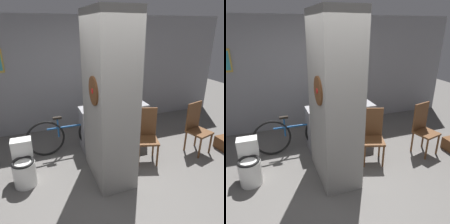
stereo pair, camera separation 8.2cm
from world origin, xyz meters
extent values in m
plane|color=#5B5956|center=(0.00, 0.00, 0.00)|extent=(14.00, 14.00, 0.00)
cube|color=gray|center=(0.00, 2.63, 1.30)|extent=(8.00, 0.06, 2.60)
cube|color=#B79338|center=(1.50, 2.58, 1.55)|extent=(0.44, 0.02, 0.34)
cube|color=#E0CC4C|center=(1.50, 2.57, 1.55)|extent=(0.36, 0.01, 0.28)
cube|color=#B79338|center=(0.70, 2.58, 1.85)|extent=(0.28, 0.02, 0.38)
cube|color=#B24C8C|center=(0.70, 2.57, 1.85)|extent=(0.23, 0.01, 0.31)
cube|color=gray|center=(0.14, 0.53, 1.30)|extent=(0.56, 1.05, 2.60)
cylinder|color=#593319|center=(-0.16, 0.32, 1.55)|extent=(0.03, 0.40, 0.40)
cylinder|color=red|center=(-0.17, 0.32, 1.55)|extent=(0.01, 0.07, 0.07)
cube|color=gray|center=(0.57, 1.43, 0.43)|extent=(1.39, 0.44, 0.86)
cylinder|color=white|center=(-1.21, 0.70, 0.20)|extent=(0.35, 0.35, 0.40)
torus|color=black|center=(-1.21, 0.70, 0.41)|extent=(0.34, 0.34, 0.04)
cube|color=white|center=(-1.21, 0.94, 0.54)|extent=(0.31, 0.20, 0.29)
cylinder|color=brown|center=(0.69, 0.51, 0.21)|extent=(0.04, 0.04, 0.42)
cylinder|color=brown|center=(1.01, 0.41, 0.21)|extent=(0.04, 0.04, 0.42)
cylinder|color=brown|center=(0.79, 0.83, 0.21)|extent=(0.04, 0.04, 0.42)
cylinder|color=brown|center=(1.11, 0.73, 0.21)|extent=(0.04, 0.04, 0.42)
cube|color=brown|center=(0.90, 0.62, 0.44)|extent=(0.49, 0.49, 0.04)
cube|color=brown|center=(0.95, 0.79, 0.73)|extent=(0.38, 0.15, 0.54)
cylinder|color=brown|center=(1.89, 0.35, 0.21)|extent=(0.04, 0.04, 0.42)
cylinder|color=brown|center=(2.22, 0.43, 0.21)|extent=(0.04, 0.04, 0.42)
cylinder|color=brown|center=(1.81, 0.67, 0.21)|extent=(0.04, 0.04, 0.42)
cylinder|color=brown|center=(2.14, 0.75, 0.21)|extent=(0.04, 0.04, 0.42)
cube|color=brown|center=(2.02, 0.55, 0.44)|extent=(0.47, 0.47, 0.04)
cube|color=brown|center=(1.97, 0.73, 0.73)|extent=(0.39, 0.12, 0.54)
torus|color=black|center=(-0.81, 1.46, 0.36)|extent=(0.72, 0.04, 0.72)
torus|color=black|center=(0.18, 1.46, 0.36)|extent=(0.72, 0.04, 0.72)
cylinder|color=#194C8C|center=(-0.32, 1.46, 0.55)|extent=(0.91, 0.04, 0.04)
cylinder|color=#194C8C|center=(-0.56, 1.46, 0.55)|extent=(0.03, 0.03, 0.38)
cylinder|color=#194C8C|center=(0.13, 1.46, 0.55)|extent=(0.03, 0.03, 0.34)
cube|color=black|center=(-0.56, 1.46, 0.76)|extent=(0.16, 0.06, 0.04)
cylinder|color=#262626|center=(0.13, 1.46, 0.72)|extent=(0.03, 0.42, 0.03)
cylinder|color=silver|center=(0.87, 1.42, 0.96)|extent=(0.06, 0.06, 0.20)
cylinder|color=silver|center=(0.87, 1.42, 1.11)|extent=(0.03, 0.03, 0.09)
sphere|color=#333333|center=(0.87, 1.42, 1.16)|extent=(0.03, 0.03, 0.03)
cylinder|color=olive|center=(0.77, 1.51, 0.95)|extent=(0.07, 0.07, 0.17)
cylinder|color=olive|center=(0.77, 1.51, 1.07)|extent=(0.03, 0.03, 0.07)
sphere|color=#333333|center=(0.77, 1.51, 1.11)|extent=(0.03, 0.03, 0.03)
camera|label=1|loc=(-0.90, -2.42, 2.37)|focal=35.00mm
camera|label=2|loc=(-0.83, -2.45, 2.37)|focal=35.00mm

